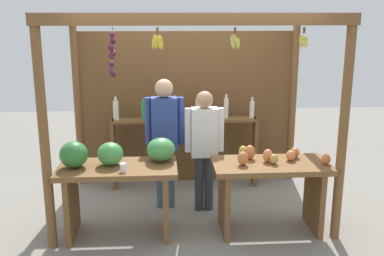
# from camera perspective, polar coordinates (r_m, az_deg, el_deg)

# --- Properties ---
(ground_plane) EXTENTS (12.00, 12.00, 0.00)m
(ground_plane) POSITION_cam_1_polar(r_m,az_deg,el_deg) (5.90, -0.12, -9.87)
(ground_plane) COLOR gray
(ground_plane) RESTS_ON ground
(market_stall) EXTENTS (3.20, 1.97, 2.43)m
(market_stall) POSITION_cam_1_polar(r_m,az_deg,el_deg) (5.91, -0.42, 4.43)
(market_stall) COLOR brown
(market_stall) RESTS_ON ground
(fruit_counter_left) EXTENTS (1.33, 0.68, 1.10)m
(fruit_counter_left) POSITION_cam_1_polar(r_m,az_deg,el_deg) (5.02, -9.43, -5.56)
(fruit_counter_left) COLOR brown
(fruit_counter_left) RESTS_ON ground
(fruit_counter_right) EXTENTS (1.30, 0.64, 0.97)m
(fruit_counter_right) POSITION_cam_1_polar(r_m,az_deg,el_deg) (5.16, 9.86, -6.47)
(fruit_counter_right) COLOR brown
(fruit_counter_right) RESTS_ON ground
(bottle_shelf_unit) EXTENTS (2.05, 0.22, 1.34)m
(bottle_shelf_unit) POSITION_cam_1_polar(r_m,az_deg,el_deg) (6.29, -1.01, -0.59)
(bottle_shelf_unit) COLOR brown
(bottle_shelf_unit) RESTS_ON ground
(vendor_man) EXTENTS (0.48, 0.22, 1.66)m
(vendor_man) POSITION_cam_1_polar(r_m,az_deg,el_deg) (5.56, -3.49, -0.50)
(vendor_man) COLOR #3E576D
(vendor_man) RESTS_ON ground
(vendor_woman) EXTENTS (0.48, 0.21, 1.52)m
(vendor_woman) POSITION_cam_1_polar(r_m,az_deg,el_deg) (5.50, 1.57, -1.64)
(vendor_woman) COLOR #313A3F
(vendor_woman) RESTS_ON ground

